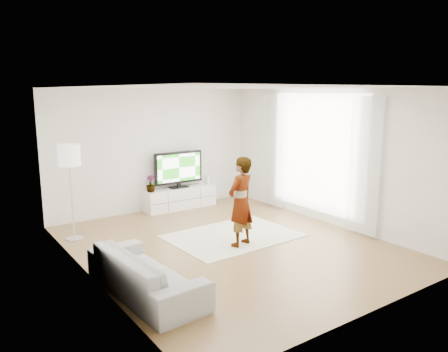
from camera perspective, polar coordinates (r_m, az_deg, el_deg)
floor at (r=7.99m, az=0.71°, el=-9.02°), size 6.00×6.00×0.00m
ceiling at (r=7.51m, az=0.76°, el=11.50°), size 6.00×6.00×0.00m
wall_left at (r=6.52m, az=-17.44°, el=-1.32°), size 0.02×6.00×2.80m
wall_right at (r=9.29m, az=13.39°, el=2.44°), size 0.02×6.00×2.80m
wall_back at (r=10.18m, az=-9.15°, el=3.33°), size 5.00×0.02×2.80m
wall_front at (r=5.52m, az=19.20°, el=-3.60°), size 5.00×0.02×2.80m
window at (r=9.46m, az=11.98°, el=2.96°), size 0.01×2.60×2.50m
curtain_near at (r=8.59m, az=17.89°, el=1.19°), size 0.04×0.70×2.60m
curtain_far at (r=10.35m, az=6.40°, el=3.24°), size 0.04×0.70×2.60m
media_console at (r=10.43m, az=-5.80°, el=-2.86°), size 1.75×0.50×0.49m
television at (r=10.31m, az=-5.96°, el=1.01°), size 1.23×0.24×0.86m
game_console at (r=10.73m, az=-2.28°, el=-0.53°), size 0.06×0.15×0.20m
potted_plant at (r=10.00m, az=-9.57°, el=-1.02°), size 0.26×0.26×0.37m
rug at (r=8.46m, az=1.19°, el=-7.81°), size 2.45×1.80×0.01m
player at (r=7.74m, az=2.21°, el=-3.37°), size 0.67×0.54×1.61m
sofa at (r=6.20m, az=-10.20°, el=-12.27°), size 0.96×2.14×0.61m
floor_lamp at (r=8.41m, az=-19.55°, el=2.04°), size 0.40×0.40×1.79m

